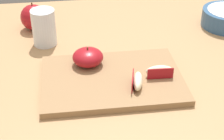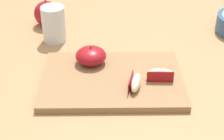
{
  "view_description": "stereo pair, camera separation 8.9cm",
  "coord_description": "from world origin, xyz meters",
  "px_view_note": "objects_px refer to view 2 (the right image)",
  "views": [
    {
      "loc": [
        -0.13,
        -0.81,
        1.25
      ],
      "look_at": [
        -0.03,
        -0.07,
        0.77
      ],
      "focal_mm": 59.09,
      "sensor_mm": 36.0,
      "label": 1
    },
    {
      "loc": [
        -0.04,
        -0.81,
        1.25
      ],
      "look_at": [
        -0.03,
        -0.07,
        0.77
      ],
      "focal_mm": 59.09,
      "sensor_mm": 36.0,
      "label": 2
    }
  ],
  "objects_px": {
    "whole_apple_red_delicious": "(47,14)",
    "drinking_glass_water": "(54,24)",
    "apple_half_skin_up": "(91,57)",
    "apple_wedge_left": "(160,74)",
    "apple_wedge_middle": "(135,83)",
    "cutting_board": "(112,80)"
  },
  "relations": [
    {
      "from": "apple_half_skin_up",
      "to": "drinking_glass_water",
      "type": "distance_m",
      "value": 0.2
    },
    {
      "from": "cutting_board",
      "to": "apple_wedge_left",
      "type": "height_order",
      "value": "apple_wedge_left"
    },
    {
      "from": "apple_wedge_left",
      "to": "whole_apple_red_delicious",
      "type": "distance_m",
      "value": 0.46
    },
    {
      "from": "apple_wedge_middle",
      "to": "drinking_glass_water",
      "type": "xyz_separation_m",
      "value": [
        -0.22,
        0.27,
        0.02
      ]
    },
    {
      "from": "apple_wedge_left",
      "to": "apple_wedge_middle",
      "type": "xyz_separation_m",
      "value": [
        -0.06,
        -0.03,
        0.0
      ]
    },
    {
      "from": "apple_half_skin_up",
      "to": "apple_wedge_middle",
      "type": "relative_size",
      "value": 1.12
    },
    {
      "from": "drinking_glass_water",
      "to": "apple_wedge_middle",
      "type": "bearing_deg",
      "value": -50.81
    },
    {
      "from": "apple_wedge_middle",
      "to": "cutting_board",
      "type": "bearing_deg",
      "value": 138.82
    },
    {
      "from": "apple_half_skin_up",
      "to": "drinking_glass_water",
      "type": "relative_size",
      "value": 0.75
    },
    {
      "from": "apple_wedge_left",
      "to": "whole_apple_red_delicious",
      "type": "xyz_separation_m",
      "value": [
        -0.32,
        0.34,
        0.01
      ]
    },
    {
      "from": "apple_half_skin_up",
      "to": "whole_apple_red_delicious",
      "type": "relative_size",
      "value": 0.9
    },
    {
      "from": "apple_wedge_middle",
      "to": "drinking_glass_water",
      "type": "height_order",
      "value": "drinking_glass_water"
    },
    {
      "from": "whole_apple_red_delicious",
      "to": "apple_wedge_middle",
      "type": "bearing_deg",
      "value": -55.54
    },
    {
      "from": "cutting_board",
      "to": "apple_half_skin_up",
      "type": "height_order",
      "value": "apple_half_skin_up"
    },
    {
      "from": "apple_wedge_left",
      "to": "drinking_glass_water",
      "type": "bearing_deg",
      "value": 140.09
    },
    {
      "from": "apple_wedge_middle",
      "to": "whole_apple_red_delicious",
      "type": "bearing_deg",
      "value": 124.46
    },
    {
      "from": "apple_wedge_left",
      "to": "drinking_glass_water",
      "type": "relative_size",
      "value": 0.64
    },
    {
      "from": "whole_apple_red_delicious",
      "to": "drinking_glass_water",
      "type": "xyz_separation_m",
      "value": [
        0.04,
        -0.1,
        0.01
      ]
    },
    {
      "from": "apple_half_skin_up",
      "to": "whole_apple_red_delicious",
      "type": "height_order",
      "value": "whole_apple_red_delicious"
    },
    {
      "from": "apple_wedge_left",
      "to": "cutting_board",
      "type": "bearing_deg",
      "value": 173.82
    },
    {
      "from": "apple_wedge_middle",
      "to": "whole_apple_red_delicious",
      "type": "height_order",
      "value": "whole_apple_red_delicious"
    },
    {
      "from": "whole_apple_red_delicious",
      "to": "cutting_board",
      "type": "bearing_deg",
      "value": -58.18
    }
  ]
}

